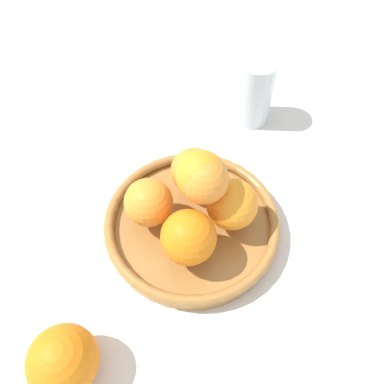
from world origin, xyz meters
The scene contains 5 objects.
ground_plane centered at (0.00, 0.00, 0.00)m, with size 4.00×4.00×0.00m, color silver.
fruit_bowl centered at (0.00, 0.00, 0.02)m, with size 0.26×0.26×0.03m.
orange_pile centered at (0.00, 0.00, 0.09)m, with size 0.17×0.17×0.13m.
stray_orange centered at (0.25, 0.01, 0.04)m, with size 0.08×0.08×0.08m, color orange.
drinking_glass centered at (-0.27, -0.07, 0.06)m, with size 0.07×0.07×0.12m, color silver.
Camera 1 is at (0.23, 0.18, 0.50)m, focal length 35.00 mm.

